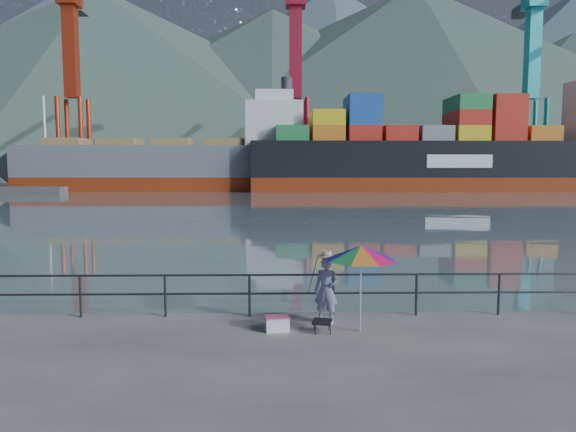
# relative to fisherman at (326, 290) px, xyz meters

# --- Properties ---
(harbor_water) EXTENTS (500.00, 280.00, 0.00)m
(harbor_water) POSITION_rel_fisherman_xyz_m (-2.78, 128.88, -0.76)
(harbor_water) COLOR slate
(harbor_water) RESTS_ON ground
(far_dock) EXTENTS (200.00, 40.00, 0.40)m
(far_dock) POSITION_rel_fisherman_xyz_m (7.22, 91.88, -0.76)
(far_dock) COLOR #514F4C
(far_dock) RESTS_ON ground
(guardrail) EXTENTS (22.00, 0.06, 1.03)m
(guardrail) POSITION_rel_fisherman_xyz_m (-2.78, 0.58, -0.24)
(guardrail) COLOR #2D3033
(guardrail) RESTS_ON ground
(mountains) EXTENTS (600.00, 332.80, 80.00)m
(mountains) POSITION_rel_fisherman_xyz_m (36.04, 206.63, 34.79)
(mountains) COLOR #385147
(mountains) RESTS_ON ground
(port_cranes) EXTENTS (116.00, 28.00, 38.40)m
(port_cranes) POSITION_rel_fisherman_xyz_m (28.22, 82.88, 15.24)
(port_cranes) COLOR red
(port_cranes) RESTS_ON ground
(container_stacks) EXTENTS (58.00, 8.40, 7.80)m
(container_stacks) POSITION_rel_fisherman_xyz_m (31.74, 92.94, 2.17)
(container_stacks) COLOR gray
(container_stacks) RESTS_ON ground
(fisherman) EXTENTS (0.64, 0.52, 1.52)m
(fisherman) POSITION_rel_fisherman_xyz_m (0.00, 0.00, 0.00)
(fisherman) COLOR navy
(fisherman) RESTS_ON ground
(beach_umbrella) EXTENTS (2.05, 2.05, 1.89)m
(beach_umbrella) POSITION_rel_fisherman_xyz_m (0.68, -0.62, 0.96)
(beach_umbrella) COLOR white
(beach_umbrella) RESTS_ON ground
(folding_stool) EXTENTS (0.48, 0.48, 0.26)m
(folding_stool) POSITION_rel_fisherman_xyz_m (-0.15, -0.66, -0.62)
(folding_stool) COLOR black
(folding_stool) RESTS_ON ground
(cooler_bag) EXTENTS (0.54, 0.40, 0.29)m
(cooler_bag) POSITION_rel_fisherman_xyz_m (-1.12, -0.53, -0.62)
(cooler_bag) COLOR silver
(cooler_bag) RESTS_ON ground
(fishing_rod) EXTENTS (0.12, 1.88, 1.32)m
(fishing_rod) POSITION_rel_fisherman_xyz_m (-0.26, 0.84, -0.76)
(fishing_rod) COLOR black
(fishing_rod) RESTS_ON ground
(bulk_carrier) EXTENTS (50.05, 8.66, 14.50)m
(bulk_carrier) POSITION_rel_fisherman_xyz_m (-15.57, 72.90, 3.38)
(bulk_carrier) COLOR maroon
(bulk_carrier) RESTS_ON ground
(container_ship) EXTENTS (63.27, 10.55, 18.10)m
(container_ship) POSITION_rel_fisherman_xyz_m (28.20, 71.38, 5.04)
(container_ship) COLOR maroon
(container_ship) RESTS_ON ground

